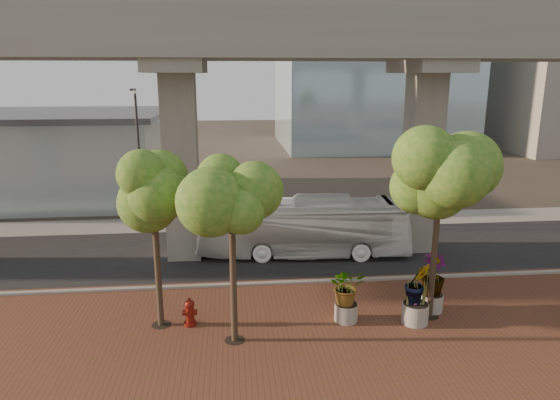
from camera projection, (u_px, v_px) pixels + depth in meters
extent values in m
plane|color=#393329|center=(309.00, 267.00, 23.84)|extent=(160.00, 160.00, 0.00)
cube|color=brown|center=(348.00, 358.00, 16.11)|extent=(70.00, 13.00, 0.06)
cube|color=black|center=(303.00, 252.00, 25.77)|extent=(90.00, 8.00, 0.04)
cube|color=gray|center=(316.00, 282.00, 21.89)|extent=(70.00, 0.25, 0.16)
cube|color=gray|center=(291.00, 222.00, 31.07)|extent=(90.00, 3.00, 0.06)
cube|color=gray|center=(311.00, 37.00, 21.67)|extent=(72.00, 2.40, 1.80)
cube|color=gray|center=(301.00, 42.00, 24.76)|extent=(72.00, 2.40, 1.80)
cube|color=gray|center=(298.00, 15.00, 25.48)|extent=(72.00, 0.12, 1.00)
cube|color=silver|center=(7.00, 158.00, 36.65)|extent=(22.00, 12.00, 6.00)
cube|color=#505156|center=(2.00, 115.00, 35.89)|extent=(23.00, 13.00, 0.40)
imported|color=white|center=(303.00, 227.00, 25.04)|extent=(10.71, 3.31, 2.94)
cylinder|color=#66120B|center=(190.00, 323.00, 18.16)|extent=(0.47, 0.47, 0.10)
cylinder|color=#66120B|center=(190.00, 314.00, 18.07)|extent=(0.31, 0.31, 0.76)
sphere|color=#66120B|center=(189.00, 304.00, 17.98)|extent=(0.37, 0.37, 0.37)
cylinder|color=#66120B|center=(189.00, 300.00, 17.94)|extent=(0.10, 0.10, 0.13)
cylinder|color=#66120B|center=(190.00, 312.00, 18.05)|extent=(0.52, 0.21, 0.21)
cylinder|color=gray|center=(346.00, 312.00, 18.42)|extent=(0.86, 0.86, 0.67)
imported|color=#2B5F19|center=(347.00, 286.00, 18.16)|extent=(1.91, 1.91, 1.43)
cylinder|color=gray|center=(431.00, 302.00, 19.21)|extent=(0.88, 0.88, 0.68)
imported|color=#2B5F19|center=(433.00, 275.00, 18.94)|extent=(2.14, 2.14, 1.61)
cylinder|color=gray|center=(415.00, 313.00, 18.26)|extent=(0.97, 0.97, 0.75)
imported|color=#2B5F19|center=(417.00, 283.00, 17.97)|extent=(2.15, 2.15, 1.61)
cylinder|color=#423125|center=(158.00, 274.00, 17.70)|extent=(0.22, 0.22, 3.95)
cylinder|color=black|center=(161.00, 325.00, 18.18)|extent=(0.70, 0.70, 0.01)
cylinder|color=#423125|center=(234.00, 288.00, 16.65)|extent=(0.22, 0.22, 3.86)
cylinder|color=black|center=(235.00, 340.00, 17.12)|extent=(0.70, 0.70, 0.01)
cylinder|color=#423125|center=(433.00, 264.00, 18.32)|extent=(0.22, 0.22, 4.20)
cylinder|color=black|center=(429.00, 316.00, 18.84)|extent=(0.70, 0.70, 0.01)
cylinder|color=#333238|center=(140.00, 162.00, 28.32)|extent=(0.14, 0.14, 8.08)
cube|color=#333238|center=(133.00, 90.00, 26.84)|extent=(0.15, 1.01, 0.15)
cube|color=silver|center=(131.00, 92.00, 26.38)|extent=(0.40, 0.20, 0.12)
cylinder|color=#292A2E|center=(420.00, 163.00, 29.32)|extent=(0.13, 0.13, 7.61)
cube|color=#292A2E|center=(428.00, 98.00, 27.93)|extent=(0.14, 0.95, 0.14)
cube|color=silver|center=(431.00, 100.00, 27.50)|extent=(0.38, 0.19, 0.11)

